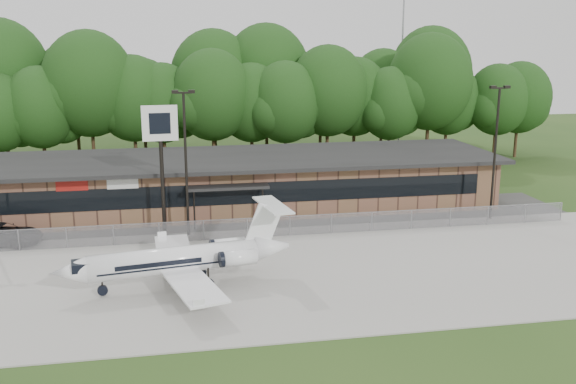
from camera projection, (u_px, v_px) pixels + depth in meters
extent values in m
plane|color=#264318|center=(307.00, 332.00, 30.44)|extent=(160.00, 160.00, 0.00)
cube|color=#9E9B93|center=(278.00, 273.00, 38.08)|extent=(64.00, 18.00, 0.08)
cube|color=#383835|center=(253.00, 220.00, 49.08)|extent=(50.00, 9.00, 0.06)
cube|color=brown|center=(246.00, 183.00, 52.92)|extent=(40.00, 10.00, 4.00)
cube|color=black|center=(254.00, 193.00, 48.05)|extent=(36.00, 0.08, 1.60)
cube|color=black|center=(246.00, 158.00, 51.94)|extent=(41.00, 11.50, 0.30)
cube|color=black|center=(228.00, 187.00, 46.98)|extent=(6.00, 1.60, 0.20)
cube|color=#A21914|center=(72.00, 186.00, 45.47)|extent=(2.20, 0.06, 0.70)
cube|color=silver|center=(123.00, 184.00, 46.09)|extent=(2.20, 0.06, 0.70)
cube|color=gray|center=(262.00, 228.00, 44.61)|extent=(46.00, 0.03, 1.50)
cube|color=gray|center=(261.00, 218.00, 44.44)|extent=(46.00, 0.04, 0.04)
cylinder|color=gray|center=(402.00, 48.00, 77.31)|extent=(0.20, 0.20, 25.00)
cylinder|color=black|center=(186.00, 167.00, 44.17)|extent=(0.18, 0.18, 10.00)
cube|color=black|center=(183.00, 93.00, 42.99)|extent=(1.20, 0.12, 0.12)
cube|color=black|center=(175.00, 92.00, 42.88)|extent=(0.45, 0.30, 0.22)
cube|color=black|center=(192.00, 92.00, 43.07)|extent=(0.45, 0.30, 0.22)
cylinder|color=black|center=(495.00, 156.00, 48.24)|extent=(0.18, 0.18, 10.00)
cube|color=black|center=(500.00, 88.00, 47.06)|extent=(1.20, 0.12, 0.12)
cube|color=black|center=(493.00, 87.00, 46.95)|extent=(0.45, 0.30, 0.22)
cube|color=black|center=(507.00, 87.00, 47.14)|extent=(0.45, 0.30, 0.22)
cylinder|color=white|center=(174.00, 261.00, 35.46)|extent=(9.41, 2.91, 1.49)
cone|color=white|center=(68.00, 273.00, 33.66)|extent=(2.07, 1.76, 1.49)
cone|color=white|center=(271.00, 248.00, 37.26)|extent=(2.25, 1.79, 1.49)
cube|color=white|center=(194.00, 287.00, 32.90)|extent=(2.88, 5.82, 0.11)
cube|color=white|center=(174.00, 251.00, 38.52)|extent=(2.88, 5.82, 0.11)
cylinder|color=white|center=(238.00, 259.00, 35.44)|extent=(2.15, 1.14, 0.84)
cylinder|color=white|center=(228.00, 246.00, 37.57)|extent=(2.15, 1.14, 0.84)
cube|color=white|center=(264.00, 227.00, 36.79)|extent=(2.28, 0.48, 2.80)
cube|color=white|center=(273.00, 206.00, 36.70)|extent=(1.86, 4.41, 0.09)
cube|color=black|center=(81.00, 267.00, 33.81)|extent=(1.09, 1.25, 0.46)
cube|color=black|center=(205.00, 279.00, 36.29)|extent=(1.08, 2.32, 0.65)
cylinder|color=black|center=(103.00, 292.00, 34.49)|extent=(0.64, 0.64, 0.20)
imported|color=#2D2C2F|center=(2.00, 234.00, 43.18)|extent=(5.67, 3.47, 1.47)
cylinder|color=black|center=(162.00, 175.00, 44.31)|extent=(0.27, 0.27, 8.77)
cube|color=silver|center=(160.00, 123.00, 43.46)|extent=(2.42, 0.39, 2.41)
cube|color=black|center=(160.00, 123.00, 43.33)|extent=(1.42, 0.11, 1.42)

